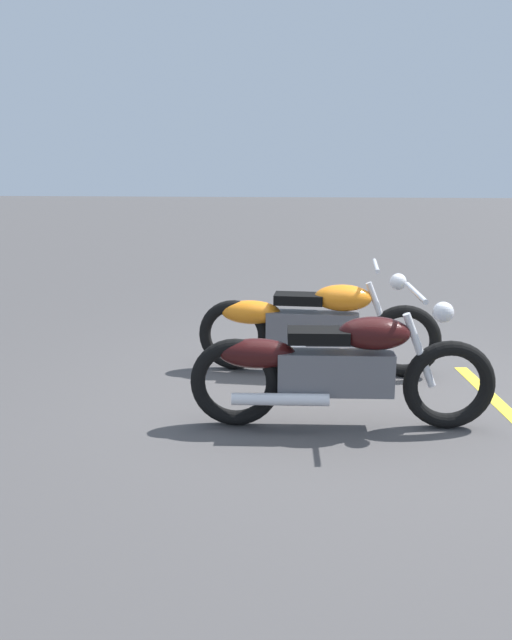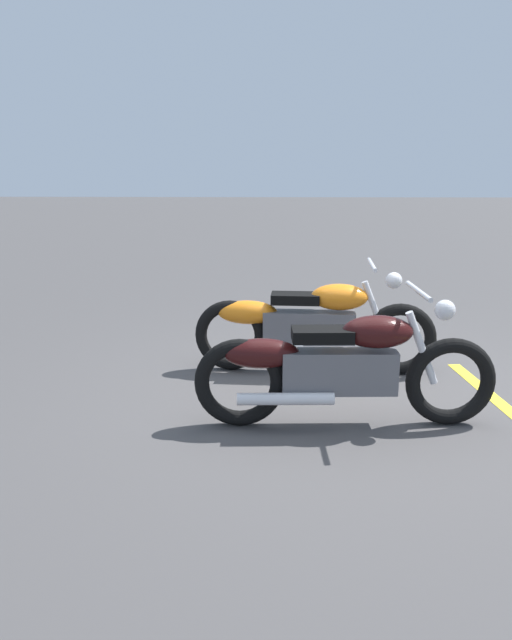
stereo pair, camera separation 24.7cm
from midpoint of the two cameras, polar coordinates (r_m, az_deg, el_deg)
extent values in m
plane|color=#474444|center=(5.44, 7.60, -6.71)|extent=(60.00, 60.00, 0.00)
torus|color=black|center=(5.94, 11.59, -1.70)|extent=(0.68, 0.15, 0.67)
torus|color=black|center=(5.96, -3.48, -1.38)|extent=(0.68, 0.15, 0.67)
cube|color=#59595E|center=(5.88, 3.57, -0.75)|extent=(0.85, 0.27, 0.32)
ellipsoid|color=orange|center=(5.81, 6.28, 2.06)|extent=(0.54, 0.31, 0.24)
ellipsoid|color=orange|center=(5.88, -1.97, 0.69)|extent=(0.57, 0.27, 0.22)
cube|color=black|center=(5.81, 2.33, 1.95)|extent=(0.45, 0.27, 0.09)
cylinder|color=silver|center=(5.85, 9.48, 0.80)|extent=(0.27, 0.07, 0.56)
cylinder|color=silver|center=(5.77, 9.15, 4.91)|extent=(0.07, 0.62, 0.04)
sphere|color=silver|center=(5.81, 11.07, 3.49)|extent=(0.15, 0.15, 0.15)
cylinder|color=silver|center=(5.81, -0.44, -2.54)|extent=(0.70, 0.13, 0.09)
torus|color=black|center=(4.90, 15.66, -5.36)|extent=(0.67, 0.14, 0.67)
torus|color=black|center=(4.70, -2.98, -5.64)|extent=(0.67, 0.14, 0.67)
cube|color=#59595E|center=(4.71, 5.96, -4.61)|extent=(0.85, 0.25, 0.32)
ellipsoid|color=black|center=(4.66, 9.35, -1.06)|extent=(0.53, 0.30, 0.24)
ellipsoid|color=black|center=(4.63, -1.03, -3.02)|extent=(0.57, 0.26, 0.22)
cube|color=black|center=(4.61, 4.44, -1.33)|extent=(0.45, 0.26, 0.09)
cylinder|color=silver|center=(4.76, 13.21, -2.47)|extent=(0.27, 0.07, 0.56)
cylinder|color=silver|center=(4.65, 12.90, 2.54)|extent=(0.06, 0.62, 0.04)
sphere|color=silver|center=(4.73, 15.16, 0.86)|extent=(0.15, 0.15, 0.15)
cylinder|color=silver|center=(4.60, 1.11, -7.10)|extent=(0.70, 0.12, 0.09)
camera|label=1|loc=(0.12, 88.64, 0.34)|focal=35.68mm
camera|label=2|loc=(0.12, -91.36, -0.34)|focal=35.68mm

